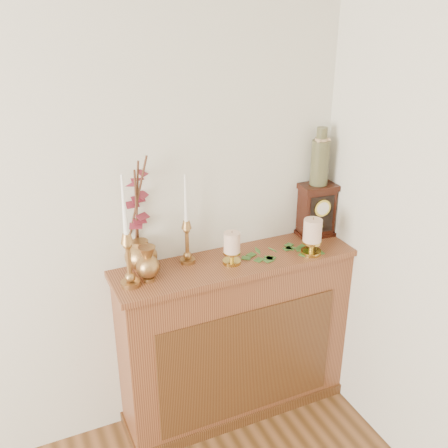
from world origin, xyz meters
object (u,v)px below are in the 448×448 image
bud_vase (148,264)px  ginger_jar (138,217)px  candlestick_left (128,251)px  mantel_clock (316,210)px  ceramic_vase (320,159)px  candlestick_center (187,235)px

bud_vase → ginger_jar: ginger_jar is taller
candlestick_left → mantel_clock: (1.05, 0.12, -0.03)m
bud_vase → mantel_clock: size_ratio=0.60×
candlestick_left → bud_vase: candlestick_left is taller
candlestick_left → ginger_jar: (0.10, 0.16, 0.08)m
bud_vase → ceramic_vase: 1.03m
ginger_jar → ceramic_vase: size_ratio=1.89×
bud_vase → ceramic_vase: ceramic_vase is taller
bud_vase → mantel_clock: mantel_clock is taller
mantel_clock → ceramic_vase: ceramic_vase is taller
candlestick_left → bud_vase: bearing=4.8°
mantel_clock → ceramic_vase: (0.00, 0.00, 0.28)m
ginger_jar → ceramic_vase: bearing=-2.7°
mantel_clock → ceramic_vase: size_ratio=0.96×
bud_vase → ceramic_vase: bearing=6.6°
candlestick_left → ginger_jar: ginger_jar is taller
ginger_jar → candlestick_center: bearing=-16.1°
ginger_jar → mantel_clock: bearing=-2.8°
ceramic_vase → mantel_clock: bearing=-94.9°
candlestick_left → ceramic_vase: (1.05, 0.12, 0.25)m
ceramic_vase → ginger_jar: bearing=177.3°
candlestick_left → mantel_clock: bearing=6.3°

